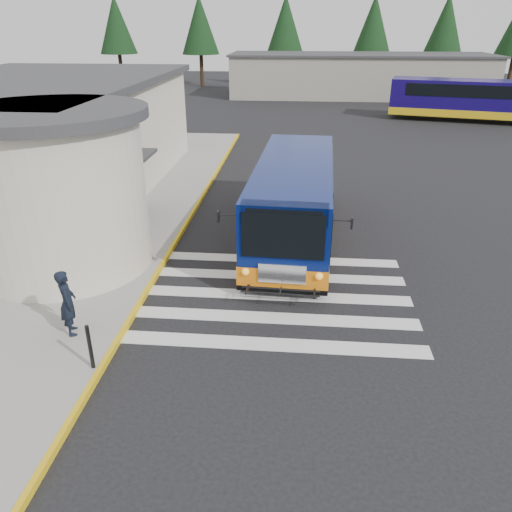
# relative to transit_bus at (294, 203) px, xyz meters

# --- Properties ---
(ground) EXTENTS (140.00, 140.00, 0.00)m
(ground) POSITION_rel_transit_bus_xyz_m (-0.05, -3.46, -1.33)
(ground) COLOR black
(ground) RESTS_ON ground
(sidewalk) EXTENTS (10.00, 34.00, 0.15)m
(sidewalk) POSITION_rel_transit_bus_xyz_m (-9.05, 0.54, -1.26)
(sidewalk) COLOR gray
(sidewalk) RESTS_ON ground
(curb_strip) EXTENTS (0.12, 34.00, 0.16)m
(curb_strip) POSITION_rel_transit_bus_xyz_m (-4.10, 0.54, -1.25)
(curb_strip) COLOR gold
(curb_strip) RESTS_ON ground
(station_building) EXTENTS (12.70, 18.70, 4.80)m
(station_building) POSITION_rel_transit_bus_xyz_m (-10.90, 3.45, 1.23)
(station_building) COLOR beige
(station_building) RESTS_ON ground
(crosswalk) EXTENTS (8.00, 5.35, 0.01)m
(crosswalk) POSITION_rel_transit_bus_xyz_m (-0.55, -4.26, -1.33)
(crosswalk) COLOR silver
(crosswalk) RESTS_ON ground
(depot_building) EXTENTS (26.40, 8.40, 4.20)m
(depot_building) POSITION_rel_transit_bus_xyz_m (5.95, 38.54, 0.77)
(depot_building) COLOR gray
(depot_building) RESTS_ON ground
(tree_line) EXTENTS (58.40, 4.40, 10.00)m
(tree_line) POSITION_rel_transit_bus_xyz_m (6.23, 46.54, 5.44)
(tree_line) COLOR black
(tree_line) RESTS_ON ground
(transit_bus) EXTENTS (3.60, 9.99, 2.79)m
(transit_bus) POSITION_rel_transit_bus_xyz_m (0.00, 0.00, 0.00)
(transit_bus) COLOR #071558
(transit_bus) RESTS_ON ground
(pedestrian_a) EXTENTS (0.64, 0.73, 1.70)m
(pedestrian_a) POSITION_rel_transit_bus_xyz_m (-5.29, -6.78, -0.33)
(pedestrian_a) COLOR black
(pedestrian_a) RESTS_ON sidewalk
(pedestrian_b) EXTENTS (0.86, 0.95, 1.60)m
(pedestrian_b) POSITION_rel_transit_bus_xyz_m (-7.31, -4.21, -0.38)
(pedestrian_b) COLOR black
(pedestrian_b) RESTS_ON sidewalk
(bollard) EXTENTS (0.09, 0.09, 1.09)m
(bollard) POSITION_rel_transit_bus_xyz_m (-4.25, -8.08, -0.64)
(bollard) COLOR black
(bollard) RESTS_ON sidewalk
(far_bus_a) EXTENTS (10.68, 5.24, 2.65)m
(far_bus_a) POSITION_rel_transit_bus_xyz_m (12.39, 25.10, 0.39)
(far_bus_a) COLOR #120650
(far_bus_a) RESTS_ON ground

